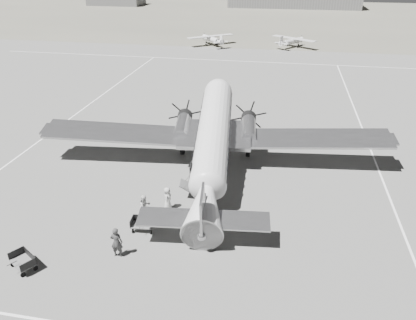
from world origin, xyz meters
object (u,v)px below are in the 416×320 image
object	(u,v)px
baggage_cart_far	(23,262)
passenger	(168,198)
light_plane_left	(212,40)
dc3_airliner	(213,142)
ramp_agent	(145,207)
baggage_cart_near	(143,224)
light_plane_right	(292,42)
ground_crew	(117,242)

from	to	relation	value
baggage_cart_far	passenger	distance (m)	9.49
light_plane_left	dc3_airliner	bearing A→B (deg)	-118.68
dc3_airliner	ramp_agent	distance (m)	7.73
dc3_airliner	baggage_cart_near	world-z (taller)	dc3_airliner
light_plane_right	baggage_cart_near	bearing A→B (deg)	-63.68
passenger	baggage_cart_far	bearing A→B (deg)	138.27
dc3_airliner	baggage_cart_near	xyz separation A→B (m)	(-3.01, -8.06, -2.30)
light_plane_right	ramp_agent	size ratio (longest dim) A/B	5.36
baggage_cart_near	ramp_agent	bearing A→B (deg)	96.75
light_plane_left	ground_crew	world-z (taller)	light_plane_left
baggage_cart_near	ground_crew	size ratio (longest dim) A/B	0.78
baggage_cart_near	ground_crew	distance (m)	2.72
dc3_airliner	baggage_cart_far	bearing A→B (deg)	-129.75
light_plane_right	baggage_cart_far	xyz separation A→B (m)	(-14.27, -63.73, -0.51)
passenger	ground_crew	bearing A→B (deg)	163.03
dc3_airliner	ground_crew	distance (m)	11.40
light_plane_right	baggage_cart_near	distance (m)	59.85
dc3_airliner	baggage_cart_near	size ratio (longest dim) A/B	19.13
baggage_cart_far	dc3_airliner	bearing A→B (deg)	88.68
baggage_cart_near	baggage_cart_far	world-z (taller)	baggage_cart_far
baggage_cart_far	ground_crew	distance (m)	5.11
ground_crew	passenger	bearing A→B (deg)	-111.84
baggage_cart_near	light_plane_right	bearing A→B (deg)	76.78
ground_crew	ramp_agent	size ratio (longest dim) A/B	1.12
light_plane_left	ramp_agent	world-z (taller)	light_plane_left
light_plane_left	baggage_cart_far	bearing A→B (deg)	-128.27
baggage_cart_far	ramp_agent	distance (m)	7.75
ground_crew	light_plane_right	bearing A→B (deg)	-104.68
ramp_agent	passenger	distance (m)	1.74
dc3_airliner	baggage_cart_near	distance (m)	8.91
baggage_cart_far	passenger	xyz separation A→B (m)	(6.19, 7.18, 0.37)
baggage_cart_near	baggage_cart_far	size ratio (longest dim) A/B	0.95
dc3_airliner	ground_crew	world-z (taller)	dc3_airliner
light_plane_right	dc3_airliner	bearing A→B (deg)	-61.71
light_plane_right	ground_crew	distance (m)	62.51
light_plane_right	light_plane_left	bearing A→B (deg)	-141.12
light_plane_right	ground_crew	bearing A→B (deg)	-63.88
baggage_cart_near	ramp_agent	size ratio (longest dim) A/B	0.88
dc3_airliner	baggage_cart_far	world-z (taller)	dc3_airliner
light_plane_right	ramp_agent	world-z (taller)	light_plane_right
ramp_agent	passenger	xyz separation A→B (m)	(1.14, 1.31, -0.04)
light_plane_right	baggage_cart_near	xyz separation A→B (m)	(-8.96, -59.17, -0.53)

